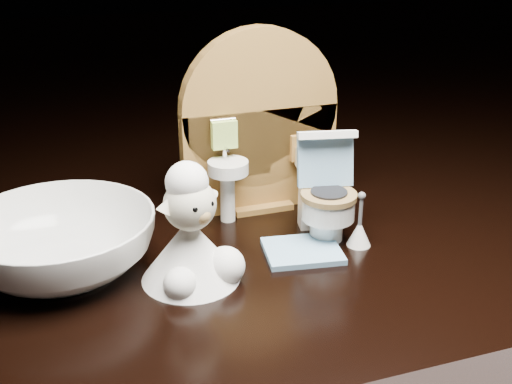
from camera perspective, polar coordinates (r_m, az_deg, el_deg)
backdrop_panel at (r=0.52m, az=0.25°, el=5.33°), size 0.13×0.05×0.15m
toy_toilet at (r=0.49m, az=6.19°, el=-0.52°), size 0.05×0.06×0.08m
bath_mat at (r=0.47m, az=4.15°, el=-5.24°), size 0.06×0.05×0.00m
toilet_brush at (r=0.48m, az=9.17°, el=-3.47°), size 0.02×0.02×0.04m
plush_lamb at (r=0.43m, az=-5.73°, el=-4.27°), size 0.07×0.07×0.09m
ceramic_bowl at (r=0.46m, az=-16.99°, el=-4.41°), size 0.16×0.16×0.04m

